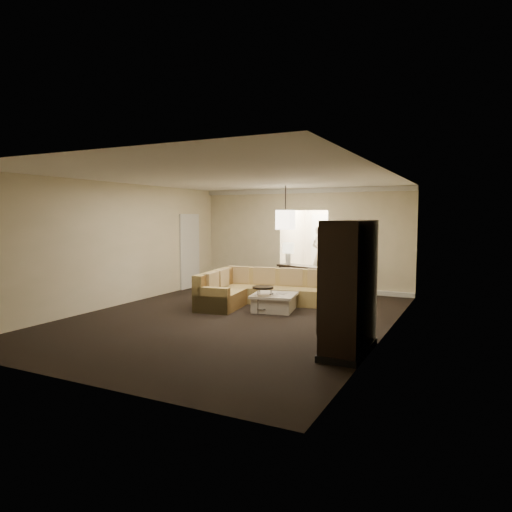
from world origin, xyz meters
The scene contains 19 objects.
ground centered at (0.00, 0.00, 0.00)m, with size 8.00×8.00×0.00m, color black.
wall_back centered at (0.00, 4.00, 1.40)m, with size 6.00×0.04×2.80m, color beige.
wall_front centered at (0.00, -4.00, 1.40)m, with size 6.00×0.04×2.80m, color beige.
wall_left centered at (-3.00, 0.00, 1.40)m, with size 0.04×8.00×2.80m, color beige.
wall_right centered at (3.00, 0.00, 1.40)m, with size 0.04×8.00×2.80m, color beige.
ceiling centered at (0.00, 0.00, 2.80)m, with size 6.00×8.00×0.02m, color white.
crown_molding centered at (0.00, 3.95, 2.73)m, with size 6.00×0.10×0.12m, color silver.
baseboard centered at (0.00, 3.95, 0.06)m, with size 6.00×0.10×0.12m, color silver.
side_door centered at (-2.97, 2.80, 1.05)m, with size 0.05×0.90×2.10m, color silver.
foyer centered at (0.00, 5.34, 1.30)m, with size 1.44×2.02×2.80m.
sectional_sofa centered at (-0.18, 1.50, 0.32)m, with size 2.78×2.42×0.80m.
coffee_table centered at (0.46, 0.99, 0.19)m, with size 1.07×1.07×0.38m.
console_table centered at (0.50, 3.20, 0.45)m, with size 1.98×1.00×0.75m.
armoire centered at (2.69, -1.29, 0.95)m, with size 0.59×1.38×1.98m.
drink_table centered at (0.33, 0.70, 0.40)m, with size 0.45×0.45×0.56m.
table_lamp_left centered at (-0.21, 3.42, 1.13)m, with size 0.30×0.30×0.57m.
table_lamp_right centered at (1.21, 2.98, 1.13)m, with size 0.30×0.30×0.57m.
pendant_light centered at (0.00, 2.70, 1.95)m, with size 0.38×0.38×1.09m.
person centered at (0.18, 5.01, 1.00)m, with size 0.72×0.48×2.00m, color beige.
Camera 1 is at (4.42, -7.90, 2.04)m, focal length 32.00 mm.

